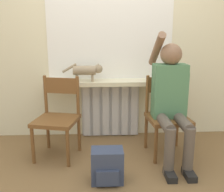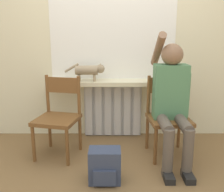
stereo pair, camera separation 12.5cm
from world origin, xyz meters
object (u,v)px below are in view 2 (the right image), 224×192
(chair_left, at_px, (57,116))
(chair_right, at_px, (167,116))
(person, at_px, (171,98))
(cat, at_px, (89,70))
(backpack, at_px, (104,166))

(chair_left, height_order, chair_right, same)
(person, relative_size, cat, 2.78)
(chair_right, bearing_deg, person, -93.21)
(chair_left, bearing_deg, cat, 65.30)
(chair_right, height_order, cat, cat)
(cat, bearing_deg, person, -30.50)
(chair_left, height_order, cat, cat)
(chair_left, distance_m, backpack, 0.80)
(chair_right, xyz_separation_m, cat, (-0.86, 0.40, 0.43))
(person, height_order, cat, person)
(backpack, bearing_deg, chair_right, 39.77)
(chair_right, height_order, person, person)
(cat, distance_m, backpack, 1.21)
(chair_right, height_order, backpack, chair_right)
(chair_left, relative_size, chair_right, 1.00)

